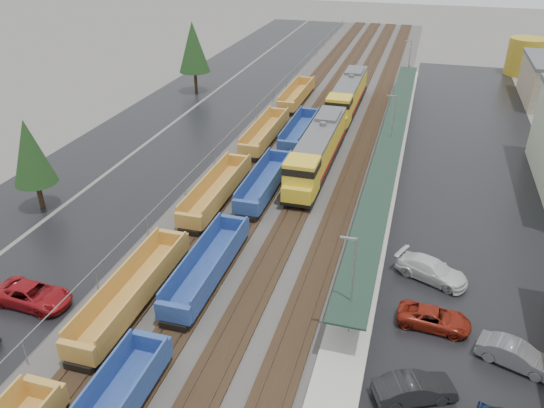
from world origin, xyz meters
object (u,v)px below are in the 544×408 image
Objects in this scene: storage_tank at (525,57)px; parked_car_west_c at (33,295)px; well_string_yellow at (182,234)px; parked_car_east_c at (432,270)px; locomotive_lead at (317,151)px; parked_car_east_b at (434,318)px; parked_car_east_a at (415,389)px; parked_car_east_e at (516,355)px; locomotive_trail at (347,96)px; well_string_blue at (208,267)px.

parked_car_west_c is (-41.96, -78.80, -2.38)m from storage_tank.
storage_tank reaches higher than well_string_yellow.
parked_car_east_c reaches higher than parked_car_west_c.
locomotive_lead is 25.94m from parked_car_east_b.
parked_car_east_c reaches higher than parked_car_east_b.
storage_tank is 1.31× the size of parked_car_east_a.
parked_car_east_e is (17.98, -24.68, -1.72)m from locomotive_lead.
locomotive_trail is 3.59× the size of parked_car_west_c.
well_string_yellow is at bearing 93.93° from parked_car_east_e.
well_string_blue is 12.76× the size of parked_car_west_c.
parked_car_west_c is 27.12m from parked_car_east_a.
locomotive_trail is 49.12m from parked_car_east_e.
locomotive_trail is 51.63m from parked_car_east_a.
locomotive_lead reaches higher than well_string_blue.
parked_car_east_b is at bearing -76.02° from parked_car_west_c.
well_string_yellow reaches higher than well_string_blue.
parked_car_east_e is (21.98, -3.05, -0.37)m from well_string_blue.
locomotive_trail reaches higher than well_string_yellow.
parked_car_east_c reaches higher than parked_car_east_a.
well_string_blue is at bearing -113.09° from storage_tank.
storage_tank is (34.87, 68.51, 2.03)m from well_string_yellow.
parked_car_west_c is at bearing 134.64° from parked_car_east_c.
parked_car_west_c reaches higher than parked_car_east_a.
parked_car_east_b is at bearing -154.32° from parked_car_east_c.
parked_car_east_e is (25.98, -6.95, -0.38)m from well_string_yellow.
parked_car_east_c is (20.67, 0.94, -0.34)m from well_string_yellow.
parked_car_east_e is at bearing -77.85° from parked_car_east_a.
parked_car_east_a is (16.00, -7.56, -0.35)m from well_string_blue.
locomotive_trail reaches higher than parked_car_east_e.
parked_car_east_b is at bearing -12.52° from well_string_yellow.
parked_car_east_a reaches higher than parked_car_east_b.
well_string_yellow is (-8.00, -38.73, -1.34)m from locomotive_trail.
parked_car_east_c is at bearing -71.46° from locomotive_trail.
well_string_blue is at bearing -95.36° from locomotive_trail.
parked_car_west_c is 28.63m from parked_car_east_b.
locomotive_trail is 51.32m from parked_car_west_c.
parked_car_east_b is 1.05× the size of parked_car_east_e.
parked_car_east_a is 0.86× the size of parked_car_east_c.
storage_tank reaches higher than parked_car_east_b.
storage_tank reaches higher than parked_car_west_c.
parked_car_west_c is at bearing -150.05° from well_string_blue.
storage_tank is (30.87, 72.41, 2.03)m from well_string_blue.
locomotive_lead is 0.21× the size of well_string_yellow.
parked_car_west_c is (-15.09, -28.02, -1.69)m from locomotive_lead.
parked_car_east_c is at bearing 52.83° from parked_car_east_e.
parked_car_east_b is 5.51m from parked_car_east_e.
well_string_blue is 14.90× the size of parked_car_east_b.
parked_car_east_e is (5.31, -7.89, -0.04)m from parked_car_east_c.
well_string_yellow is 1.31× the size of well_string_blue.
well_string_yellow reaches higher than parked_car_east_e.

